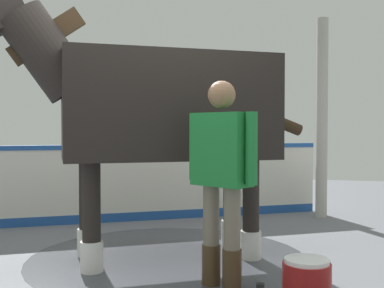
% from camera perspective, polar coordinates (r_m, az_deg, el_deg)
% --- Properties ---
extents(ground_plane, '(16.00, 16.00, 0.02)m').
position_cam_1_polar(ground_plane, '(4.40, -4.40, -14.80)').
color(ground_plane, slate).
extents(wet_patch, '(2.70, 2.70, 0.00)m').
position_cam_1_polar(wet_patch, '(4.71, -2.89, -13.54)').
color(wet_patch, '#42444C').
rests_on(wet_patch, ground).
extents(barrier_wall, '(2.70, 4.78, 1.04)m').
position_cam_1_polar(barrier_wall, '(6.48, -6.87, -5.04)').
color(barrier_wall, silver).
rests_on(barrier_wall, ground).
extents(roof_post_far, '(0.16, 0.16, 2.81)m').
position_cam_1_polar(roof_post_far, '(6.88, 15.48, 3.02)').
color(roof_post_far, '#B7B2A8').
rests_on(roof_post_far, ground).
extents(horse, '(1.95, 3.01, 2.54)m').
position_cam_1_polar(horse, '(4.52, -4.32, 4.28)').
color(horse, black).
rests_on(horse, ground).
extents(handler, '(0.43, 0.58, 1.62)m').
position_cam_1_polar(handler, '(3.68, 3.61, -3.13)').
color(handler, '#47331E').
rests_on(handler, ground).
extents(wash_bucket, '(0.35, 0.35, 0.30)m').
position_cam_1_polar(wash_bucket, '(3.66, 13.74, -15.71)').
color(wash_bucket, maroon).
rests_on(wash_bucket, ground).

